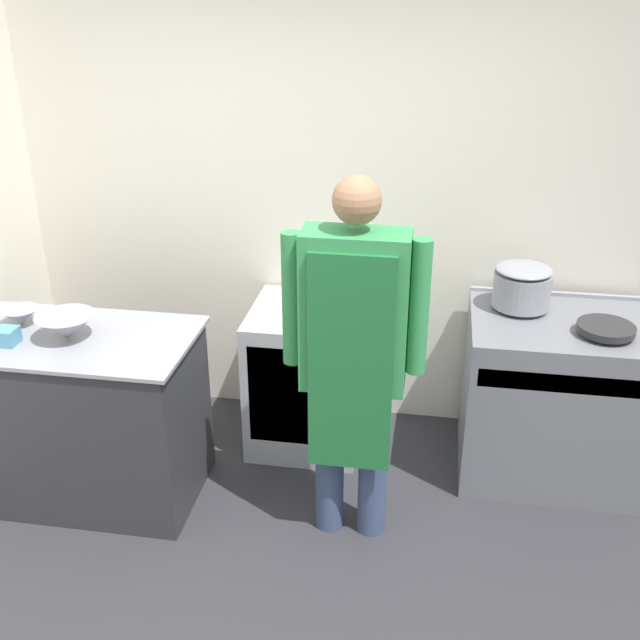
{
  "coord_description": "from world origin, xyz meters",
  "views": [
    {
      "loc": [
        0.62,
        -2.34,
        2.57
      ],
      "look_at": [
        0.07,
        0.97,
        1.0
      ],
      "focal_mm": 42.0,
      "sensor_mm": 36.0,
      "label": 1
    }
  ],
  "objects_px": {
    "person_cook": "(354,345)",
    "mixing_bowl": "(66,327)",
    "plastic_tub": "(6,336)",
    "stock_pot": "(522,285)",
    "stove": "(551,397)",
    "fridge_unit": "(307,376)",
    "saute_pan": "(606,328)"
  },
  "relations": [
    {
      "from": "fridge_unit",
      "to": "person_cook",
      "type": "distance_m",
      "value": 1.05
    },
    {
      "from": "stove",
      "to": "fridge_unit",
      "type": "height_order",
      "value": "stove"
    },
    {
      "from": "plastic_tub",
      "to": "person_cook",
      "type": "bearing_deg",
      "value": 1.16
    },
    {
      "from": "stove",
      "to": "fridge_unit",
      "type": "bearing_deg",
      "value": 177.07
    },
    {
      "from": "mixing_bowl",
      "to": "plastic_tub",
      "type": "distance_m",
      "value": 0.28
    },
    {
      "from": "stove",
      "to": "saute_pan",
      "type": "xyz_separation_m",
      "value": [
        0.19,
        -0.13,
        0.49
      ]
    },
    {
      "from": "stove",
      "to": "stock_pot",
      "type": "bearing_deg",
      "value": 148.09
    },
    {
      "from": "person_cook",
      "to": "mixing_bowl",
      "type": "distance_m",
      "value": 1.43
    },
    {
      "from": "fridge_unit",
      "to": "mixing_bowl",
      "type": "distance_m",
      "value": 1.4
    },
    {
      "from": "mixing_bowl",
      "to": "person_cook",
      "type": "bearing_deg",
      "value": -2.83
    },
    {
      "from": "fridge_unit",
      "to": "stock_pot",
      "type": "bearing_deg",
      "value": 3.02
    },
    {
      "from": "stove",
      "to": "saute_pan",
      "type": "relative_size",
      "value": 3.28
    },
    {
      "from": "plastic_tub",
      "to": "stock_pot",
      "type": "distance_m",
      "value": 2.64
    },
    {
      "from": "fridge_unit",
      "to": "mixing_bowl",
      "type": "relative_size",
      "value": 2.86
    },
    {
      "from": "mixing_bowl",
      "to": "stove",
      "type": "bearing_deg",
      "value": 14.38
    },
    {
      "from": "plastic_tub",
      "to": "stock_pot",
      "type": "bearing_deg",
      "value": 19.08
    },
    {
      "from": "mixing_bowl",
      "to": "fridge_unit",
      "type": "bearing_deg",
      "value": 33.03
    },
    {
      "from": "person_cook",
      "to": "plastic_tub",
      "type": "relative_size",
      "value": 17.71
    },
    {
      "from": "fridge_unit",
      "to": "stock_pot",
      "type": "distance_m",
      "value": 1.32
    },
    {
      "from": "saute_pan",
      "to": "person_cook",
      "type": "bearing_deg",
      "value": -154.77
    },
    {
      "from": "mixing_bowl",
      "to": "saute_pan",
      "type": "height_order",
      "value": "mixing_bowl"
    },
    {
      "from": "saute_pan",
      "to": "stock_pot",
      "type": "bearing_deg",
      "value": 146.83
    },
    {
      "from": "stove",
      "to": "stock_pot",
      "type": "relative_size",
      "value": 3.07
    },
    {
      "from": "plastic_tub",
      "to": "stock_pot",
      "type": "height_order",
      "value": "stock_pot"
    },
    {
      "from": "plastic_tub",
      "to": "saute_pan",
      "type": "height_order",
      "value": "plastic_tub"
    },
    {
      "from": "plastic_tub",
      "to": "saute_pan",
      "type": "relative_size",
      "value": 0.36
    },
    {
      "from": "fridge_unit",
      "to": "person_cook",
      "type": "xyz_separation_m",
      "value": [
        0.35,
        -0.77,
        0.62
      ]
    },
    {
      "from": "stove",
      "to": "fridge_unit",
      "type": "xyz_separation_m",
      "value": [
        -1.37,
        0.07,
        -0.03
      ]
    },
    {
      "from": "fridge_unit",
      "to": "saute_pan",
      "type": "bearing_deg",
      "value": -7.3
    },
    {
      "from": "fridge_unit",
      "to": "mixing_bowl",
      "type": "height_order",
      "value": "mixing_bowl"
    },
    {
      "from": "stove",
      "to": "plastic_tub",
      "type": "relative_size",
      "value": 9.17
    },
    {
      "from": "stove",
      "to": "stock_pot",
      "type": "xyz_separation_m",
      "value": [
        -0.21,
        0.13,
        0.59
      ]
    }
  ]
}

